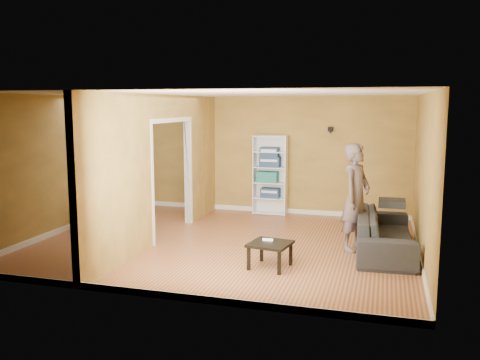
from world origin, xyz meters
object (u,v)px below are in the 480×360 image
person (356,188)px  dining_table (113,194)px  chair_far (131,197)px  chair_left (80,201)px  chair_near (97,208)px  sofa (385,226)px  coffee_table (270,246)px  bookshelf (271,175)px

person → dining_table: bearing=107.0°
dining_table → chair_far: (0.09, 0.58, -0.15)m
chair_left → chair_near: bearing=55.4°
person → chair_left: (-5.55, 0.43, -0.59)m
sofa → coffee_table: sofa is taller
chair_left → chair_far: size_ratio=0.95×
bookshelf → dining_table: bookshelf is taller
coffee_table → bookshelf: bearing=102.6°
coffee_table → chair_left: size_ratio=0.62×
bookshelf → chair_left: bearing=-150.6°
person → bookshelf: bearing=61.6°
coffee_table → dining_table: dining_table is taller
coffee_table → chair_far: bearing=146.5°
person → coffee_table: bearing=161.3°
person → dining_table: (-4.80, 0.46, -0.41)m
coffee_table → chair_left: (-4.40, 1.75, 0.14)m
chair_left → coffee_table: bearing=70.7°
sofa → coffee_table: (-1.64, -1.31, -0.11)m
coffee_table → chair_far: (-3.56, 2.36, 0.16)m
sofa → person: person is taller
dining_table → chair_near: size_ratio=1.22×
coffee_table → chair_left: 4.74m
person → chair_far: bearing=100.0°
dining_table → chair_near: chair_near is taller
sofa → chair_near: 5.27m
chair_far → chair_near: bearing=67.2°
coffee_table → person: bearing=48.8°
sofa → bookshelf: 3.51m
bookshelf → chair_near: size_ratio=1.87×
person → chair_left: person is taller
person → chair_far: (-4.71, 1.04, -0.56)m
sofa → chair_left: (-6.04, 0.44, 0.03)m
coffee_table → chair_near: (-3.63, 1.17, 0.14)m
person → chair_left: size_ratio=2.25×
bookshelf → coffee_table: (0.84, -3.76, -0.55)m
bookshelf → sofa: bearing=-44.6°
sofa → chair_near: (-5.27, -0.14, 0.04)m
bookshelf → chair_far: bearing=-152.7°
sofa → dining_table: bearing=82.5°
person → chair_near: size_ratio=2.24×
bookshelf → coffee_table: bookshelf is taller
dining_table → chair_far: chair_far is taller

